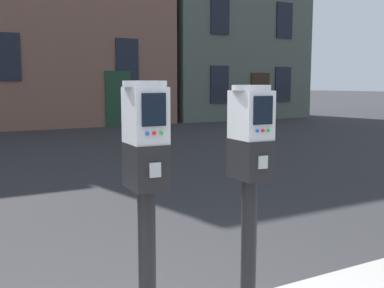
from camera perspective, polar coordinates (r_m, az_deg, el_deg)
parking_meter_near_kerb at (r=2.33m, az=-5.64°, el=-3.85°), size 0.23×0.26×1.50m
parking_meter_twin_adjacent at (r=2.65m, az=7.11°, el=-2.84°), size 0.23×0.26×1.48m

